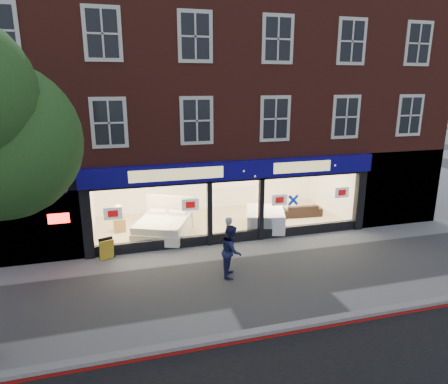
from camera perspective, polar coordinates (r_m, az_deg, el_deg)
name	(u,v)px	position (r m, az deg, el deg)	size (l,w,h in m)	color
ground	(263,276)	(13.37, 5.62, -11.85)	(120.00, 120.00, 0.00)	gray
kerb_line	(307,330)	(10.94, 11.80, -18.78)	(60.00, 0.10, 0.01)	#8C0A07
kerb_stone	(304,324)	(11.06, 11.32, -18.01)	(60.00, 0.25, 0.12)	gray
showroom_floor	(221,223)	(17.94, -0.44, -4.38)	(11.00, 4.50, 0.10)	tan
building	(210,70)	(18.54, -1.96, 17.07)	(19.00, 8.26, 10.30)	maroon
display_bed	(163,226)	(16.46, -8.67, -4.81)	(2.79, 3.00, 1.36)	white
bedside_table	(119,225)	(17.26, -14.71, -4.56)	(0.45, 0.45, 0.55)	brown
mattress_stack	(265,219)	(17.16, 5.88, -3.85)	(2.10, 2.36, 0.77)	white
sofa	(301,210)	(18.97, 10.93, -2.53)	(1.88, 0.74, 0.55)	black
a_board	(107,249)	(14.89, -16.40, -7.83)	(0.51, 0.33, 0.79)	gold
pedestrian_grey	(229,237)	(14.37, 0.77, -6.47)	(0.55, 0.36, 1.51)	#ACAFB3
pedestrian_blue	(231,251)	(12.99, 1.07, -8.39)	(0.84, 0.65, 1.73)	#1A214B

